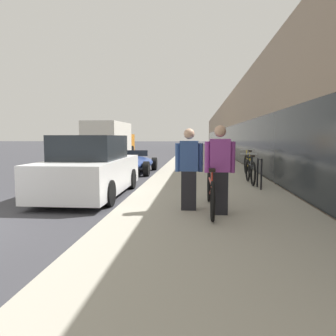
{
  "coord_description": "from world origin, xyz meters",
  "views": [
    {
      "loc": [
        4.7,
        -4.76,
        1.57
      ],
      "look_at": [
        3.11,
        13.17,
        -0.15
      ],
      "focal_mm": 35.0,
      "sensor_mm": 36.0,
      "label": 1
    }
  ],
  "objects_px": {
    "cruiser_bike_middle": "(248,165)",
    "parked_sedan_curbside": "(91,169)",
    "tandem_bicycle": "(210,191)",
    "bike_rack_hoop": "(259,170)",
    "person_bystander": "(189,169)",
    "cruiser_bike_nearest": "(250,171)",
    "vintage_roadster_curbside": "(132,163)",
    "moving_truck": "(110,140)",
    "person_rider": "(220,170)"
  },
  "relations": [
    {
      "from": "bike_rack_hoop",
      "to": "cruiser_bike_middle",
      "type": "height_order",
      "value": "cruiser_bike_middle"
    },
    {
      "from": "person_rider",
      "to": "cruiser_bike_nearest",
      "type": "height_order",
      "value": "person_rider"
    },
    {
      "from": "cruiser_bike_middle",
      "to": "parked_sedan_curbside",
      "type": "bearing_deg",
      "value": -140.74
    },
    {
      "from": "parked_sedan_curbside",
      "to": "vintage_roadster_curbside",
      "type": "distance_m",
      "value": 5.65
    },
    {
      "from": "moving_truck",
      "to": "person_bystander",
      "type": "bearing_deg",
      "value": -70.39
    },
    {
      "from": "person_rider",
      "to": "cruiser_bike_middle",
      "type": "relative_size",
      "value": 0.93
    },
    {
      "from": "cruiser_bike_middle",
      "to": "moving_truck",
      "type": "height_order",
      "value": "moving_truck"
    },
    {
      "from": "tandem_bicycle",
      "to": "person_rider",
      "type": "height_order",
      "value": "person_rider"
    },
    {
      "from": "vintage_roadster_curbside",
      "to": "tandem_bicycle",
      "type": "bearing_deg",
      "value": -68.13
    },
    {
      "from": "bike_rack_hoop",
      "to": "parked_sedan_curbside",
      "type": "distance_m",
      "value": 4.59
    },
    {
      "from": "vintage_roadster_curbside",
      "to": "parked_sedan_curbside",
      "type": "bearing_deg",
      "value": -89.6
    },
    {
      "from": "tandem_bicycle",
      "to": "vintage_roadster_curbside",
      "type": "distance_m",
      "value": 8.35
    },
    {
      "from": "person_rider",
      "to": "parked_sedan_curbside",
      "type": "distance_m",
      "value": 4.02
    },
    {
      "from": "tandem_bicycle",
      "to": "moving_truck",
      "type": "bearing_deg",
      "value": 110.78
    },
    {
      "from": "parked_sedan_curbside",
      "to": "bike_rack_hoop",
      "type": "bearing_deg",
      "value": 9.56
    },
    {
      "from": "person_rider",
      "to": "cruiser_bike_nearest",
      "type": "relative_size",
      "value": 0.96
    },
    {
      "from": "parked_sedan_curbside",
      "to": "cruiser_bike_nearest",
      "type": "bearing_deg",
      "value": 20.87
    },
    {
      "from": "person_rider",
      "to": "parked_sedan_curbside",
      "type": "relative_size",
      "value": 0.38
    },
    {
      "from": "person_rider",
      "to": "parked_sedan_curbside",
      "type": "height_order",
      "value": "person_rider"
    },
    {
      "from": "parked_sedan_curbside",
      "to": "moving_truck",
      "type": "bearing_deg",
      "value": 103.16
    },
    {
      "from": "person_bystander",
      "to": "cruiser_bike_nearest",
      "type": "height_order",
      "value": "person_bystander"
    },
    {
      "from": "tandem_bicycle",
      "to": "person_bystander",
      "type": "height_order",
      "value": "person_bystander"
    },
    {
      "from": "tandem_bicycle",
      "to": "cruiser_bike_nearest",
      "type": "xyz_separation_m",
      "value": [
        1.36,
        3.79,
        0.01
      ]
    },
    {
      "from": "tandem_bicycle",
      "to": "moving_truck",
      "type": "relative_size",
      "value": 0.33
    },
    {
      "from": "tandem_bicycle",
      "to": "bike_rack_hoop",
      "type": "distance_m",
      "value": 3.22
    },
    {
      "from": "person_bystander",
      "to": "vintage_roadster_curbside",
      "type": "bearing_deg",
      "value": 109.2
    },
    {
      "from": "moving_truck",
      "to": "tandem_bicycle",
      "type": "bearing_deg",
      "value": -69.22
    },
    {
      "from": "person_rider",
      "to": "moving_truck",
      "type": "relative_size",
      "value": 0.22
    },
    {
      "from": "parked_sedan_curbside",
      "to": "cruiser_bike_middle",
      "type": "bearing_deg",
      "value": 39.26
    },
    {
      "from": "person_rider",
      "to": "cruiser_bike_middle",
      "type": "xyz_separation_m",
      "value": [
        1.47,
        6.23,
        -0.42
      ]
    },
    {
      "from": "person_bystander",
      "to": "parked_sedan_curbside",
      "type": "bearing_deg",
      "value": 141.86
    },
    {
      "from": "person_bystander",
      "to": "cruiser_bike_middle",
      "type": "relative_size",
      "value": 0.9
    },
    {
      "from": "cruiser_bike_middle",
      "to": "parked_sedan_curbside",
      "type": "distance_m",
      "value": 6.06
    },
    {
      "from": "person_rider",
      "to": "cruiser_bike_middle",
      "type": "height_order",
      "value": "person_rider"
    },
    {
      "from": "person_rider",
      "to": "person_bystander",
      "type": "xyz_separation_m",
      "value": [
        -0.57,
        0.32,
        -0.02
      ]
    },
    {
      "from": "person_bystander",
      "to": "cruiser_bike_nearest",
      "type": "bearing_deg",
      "value": 64.71
    },
    {
      "from": "person_bystander",
      "to": "bike_rack_hoop",
      "type": "relative_size",
      "value": 1.87
    },
    {
      "from": "person_bystander",
      "to": "cruiser_bike_middle",
      "type": "xyz_separation_m",
      "value": [
        2.04,
        5.91,
        -0.4
      ]
    },
    {
      "from": "person_rider",
      "to": "bike_rack_hoop",
      "type": "xyz_separation_m",
      "value": [
        1.31,
        3.17,
        -0.31
      ]
    },
    {
      "from": "cruiser_bike_nearest",
      "to": "moving_truck",
      "type": "height_order",
      "value": "moving_truck"
    },
    {
      "from": "bike_rack_hoop",
      "to": "cruiser_bike_middle",
      "type": "distance_m",
      "value": 3.07
    },
    {
      "from": "bike_rack_hoop",
      "to": "vintage_roadster_curbside",
      "type": "xyz_separation_m",
      "value": [
        -4.57,
        4.88,
        -0.24
      ]
    },
    {
      "from": "person_bystander",
      "to": "vintage_roadster_curbside",
      "type": "distance_m",
      "value": 8.19
    },
    {
      "from": "person_bystander",
      "to": "moving_truck",
      "type": "relative_size",
      "value": 0.22
    },
    {
      "from": "cruiser_bike_middle",
      "to": "cruiser_bike_nearest",
      "type": "bearing_deg",
      "value": -96.84
    },
    {
      "from": "cruiser_bike_nearest",
      "to": "person_rider",
      "type": "bearing_deg",
      "value": -106.5
    },
    {
      "from": "cruiser_bike_nearest",
      "to": "person_bystander",
      "type": "bearing_deg",
      "value": -115.29
    },
    {
      "from": "person_rider",
      "to": "bike_rack_hoop",
      "type": "height_order",
      "value": "person_rider"
    },
    {
      "from": "tandem_bicycle",
      "to": "cruiser_bike_nearest",
      "type": "height_order",
      "value": "cruiser_bike_nearest"
    },
    {
      "from": "cruiser_bike_nearest",
      "to": "cruiser_bike_middle",
      "type": "distance_m",
      "value": 2.16
    }
  ]
}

